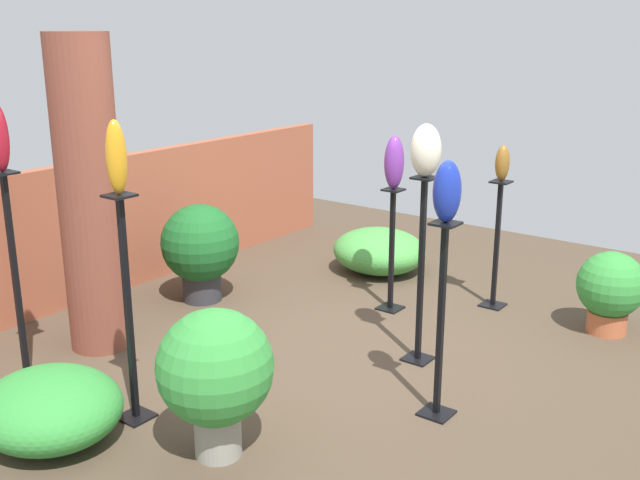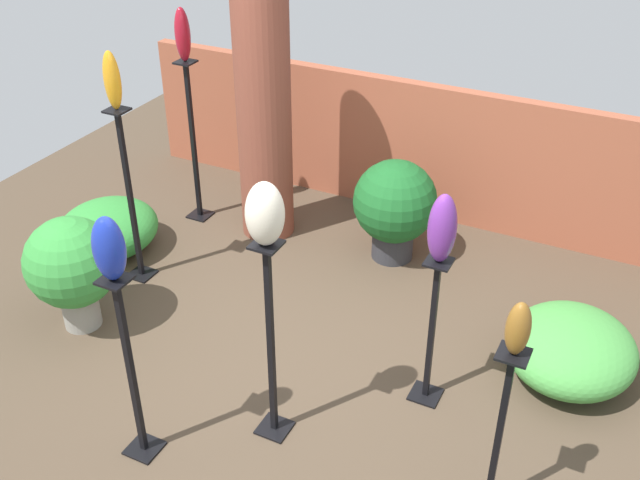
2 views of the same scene
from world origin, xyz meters
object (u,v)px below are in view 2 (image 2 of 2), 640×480
(art_vase_ivory, at_px, (265,214))
(art_vase_bronze, at_px, (518,329))
(pedestal_cobalt, at_px, (132,377))
(art_vase_violet, at_px, (442,229))
(pedestal_ruby, at_px, (194,149))
(art_vase_amber, at_px, (112,80))
(pedestal_ivory, at_px, (271,351))
(art_vase_ruby, at_px, (183,35))
(pedestal_violet, at_px, (431,338))
(potted_plant_mid_left, at_px, (395,205))
(brick_pillar, at_px, (264,107))
(potted_plant_back_center, at_px, (72,265))
(pedestal_amber, at_px, (131,204))
(art_vase_cobalt, at_px, (109,249))
(pedestal_bronze, at_px, (498,442))

(art_vase_ivory, bearing_deg, art_vase_bronze, 0.90)
(pedestal_cobalt, xyz_separation_m, art_vase_violet, (1.40, 1.22, 0.72))
(pedestal_ruby, distance_m, art_vase_amber, 1.44)
(pedestal_ivory, xyz_separation_m, art_vase_ruby, (-1.96, 2.05, 1.08))
(pedestal_ruby, relative_size, art_vase_ruby, 3.33)
(pedestal_violet, height_order, potted_plant_mid_left, pedestal_violet)
(art_vase_bronze, height_order, art_vase_amber, art_vase_amber)
(art_vase_bronze, distance_m, art_vase_amber, 3.39)
(brick_pillar, distance_m, potted_plant_back_center, 2.03)
(pedestal_amber, relative_size, art_vase_bronze, 4.77)
(art_vase_violet, distance_m, potted_plant_back_center, 2.74)
(pedestal_ruby, relative_size, art_vase_violet, 3.32)
(pedestal_cobalt, height_order, art_vase_amber, art_vase_amber)
(pedestal_amber, xyz_separation_m, art_vase_ruby, (-0.12, 1.04, 1.05))
(pedestal_violet, relative_size, art_vase_ruby, 2.41)
(pedestal_ruby, distance_m, art_vase_violet, 3.10)
(pedestal_violet, relative_size, art_vase_bronze, 3.53)
(pedestal_ivory, distance_m, art_vase_cobalt, 1.17)
(art_vase_amber, bearing_deg, pedestal_cobalt, -51.67)
(art_vase_ruby, bearing_deg, pedestal_violet, -26.09)
(pedestal_ruby, distance_m, pedestal_cobalt, 2.88)
(pedestal_bronze, bearing_deg, pedestal_amber, 162.87)
(pedestal_bronze, relative_size, pedestal_ruby, 0.76)
(art_vase_bronze, relative_size, potted_plant_mid_left, 0.35)
(pedestal_bronze, relative_size, art_vase_violet, 2.52)
(art_vase_bronze, height_order, art_vase_violet, art_vase_violet)
(brick_pillar, bearing_deg, potted_plant_back_center, -107.28)
(pedestal_ivory, distance_m, art_vase_violet, 1.24)
(art_vase_violet, xyz_separation_m, potted_plant_mid_left, (-0.84, 1.50, -0.81))
(art_vase_ruby, relative_size, potted_plant_back_center, 0.50)
(pedestal_ruby, distance_m, art_vase_cobalt, 2.98)
(pedestal_ivory, bearing_deg, art_vase_violet, 43.29)
(brick_pillar, height_order, art_vase_ivory, brick_pillar)
(pedestal_amber, xyz_separation_m, art_vase_violet, (2.60, -0.30, 0.63))
(brick_pillar, xyz_separation_m, pedestal_violet, (2.02, -1.41, -0.70))
(pedestal_bronze, relative_size, pedestal_violet, 1.05)
(art_vase_bronze, bearing_deg, pedestal_cobalt, -165.32)
(brick_pillar, height_order, pedestal_cobalt, brick_pillar)
(pedestal_cobalt, xyz_separation_m, art_vase_ivory, (0.64, 0.51, 1.00))
(art_vase_ivory, bearing_deg, art_vase_cobalt, -141.61)
(art_vase_amber, relative_size, art_vase_violet, 0.97)
(pedestal_cobalt, distance_m, art_vase_bronze, 2.20)
(pedestal_violet, bearing_deg, art_vase_ruby, 153.91)
(art_vase_violet, relative_size, art_vase_cobalt, 1.20)
(pedestal_violet, distance_m, art_vase_cobalt, 2.11)
(brick_pillar, xyz_separation_m, art_vase_bronze, (2.64, -2.10, 0.10))
(pedestal_ruby, xyz_separation_m, potted_plant_mid_left, (1.88, 0.16, -0.19))
(potted_plant_back_center, bearing_deg, pedestal_cobalt, -33.87)
(pedestal_ivory, height_order, potted_plant_back_center, pedestal_ivory)
(pedestal_bronze, bearing_deg, art_vase_amber, 162.87)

